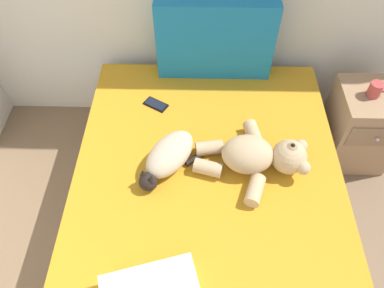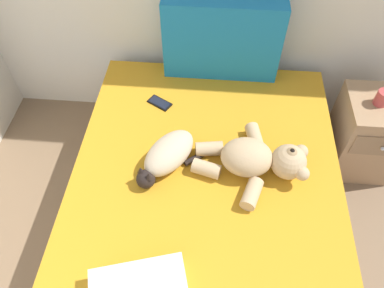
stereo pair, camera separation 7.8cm
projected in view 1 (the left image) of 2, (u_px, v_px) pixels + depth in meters
The scene contains 7 objects.
bed at pixel (206, 207), 2.14m from camera, with size 1.50×1.95×0.54m.
patterned_cushion at pixel (215, 39), 2.26m from camera, with size 0.73×0.14×0.52m.
cat at pixel (168, 157), 1.94m from camera, with size 0.39×0.40×0.15m.
teddy_bear at pixel (259, 156), 1.93m from camera, with size 0.61×0.54×0.20m.
cell_phone at pixel (156, 104), 2.27m from camera, with size 0.16×0.14×0.01m.
nightstand at pixel (361, 127), 2.48m from camera, with size 0.41×0.43×0.60m.
mug at pixel (376, 90), 2.20m from camera, with size 0.12×0.08×0.09m.
Camera 1 is at (1.52, 1.55, 2.18)m, focal length 34.23 mm.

